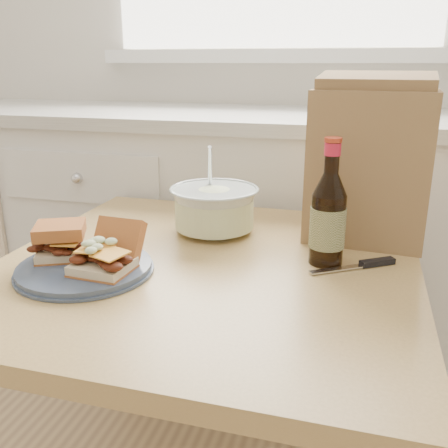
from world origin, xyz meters
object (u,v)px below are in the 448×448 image
(plate, at_px, (85,268))
(dining_table, at_px, (207,307))
(paper_bag, at_px, (369,167))
(beer_bottle, at_px, (328,218))
(coleslaw_bowl, at_px, (214,210))

(plate, bearing_deg, dining_table, 27.81)
(dining_table, xyz_separation_m, plate, (-0.21, -0.11, 0.11))
(paper_bag, bearing_deg, beer_bottle, -108.02)
(dining_table, distance_m, beer_bottle, 0.32)
(coleslaw_bowl, height_order, paper_bag, paper_bag)
(plate, xyz_separation_m, paper_bag, (0.52, 0.35, 0.16))
(dining_table, relative_size, paper_bag, 2.53)
(coleslaw_bowl, height_order, beer_bottle, beer_bottle)
(dining_table, relative_size, plate, 3.28)
(dining_table, xyz_separation_m, beer_bottle, (0.24, 0.06, 0.20))
(beer_bottle, height_order, paper_bag, paper_bag)
(plate, height_order, coleslaw_bowl, coleslaw_bowl)
(plate, height_order, paper_bag, paper_bag)
(paper_bag, bearing_deg, coleslaw_bowl, -167.47)
(plate, distance_m, paper_bag, 0.65)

